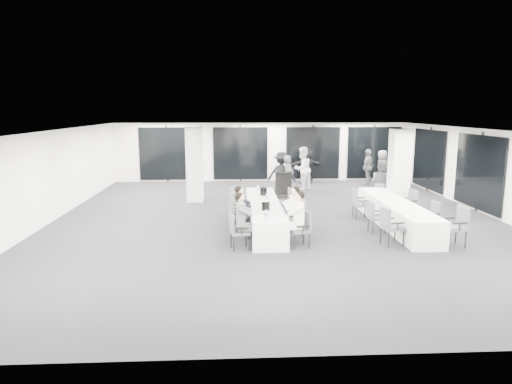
% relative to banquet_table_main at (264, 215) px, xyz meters
% --- Properties ---
extents(room, '(14.04, 16.04, 2.84)m').
position_rel_banquet_table_main_xyz_m(room, '(1.34, 1.89, 1.01)').
color(room, black).
rests_on(room, ground).
extents(column_left, '(0.60, 0.60, 2.80)m').
position_rel_banquet_table_main_xyz_m(column_left, '(-2.34, 3.98, 1.02)').
color(column_left, silver).
rests_on(column_left, floor).
extents(column_right, '(0.60, 0.60, 2.80)m').
position_rel_banquet_table_main_xyz_m(column_right, '(4.66, 1.78, 1.02)').
color(column_right, silver).
rests_on(column_right, floor).
extents(banquet_table_main, '(0.90, 5.00, 0.75)m').
position_rel_banquet_table_main_xyz_m(banquet_table_main, '(0.00, 0.00, 0.00)').
color(banquet_table_main, white).
rests_on(banquet_table_main, floor).
extents(banquet_table_side, '(0.90, 5.00, 0.75)m').
position_rel_banquet_table_main_xyz_m(banquet_table_side, '(3.91, -0.14, 0.00)').
color(banquet_table_side, white).
rests_on(banquet_table_side, floor).
extents(cocktail_table, '(0.74, 0.74, 1.03)m').
position_rel_banquet_table_main_xyz_m(cocktail_table, '(1.07, 4.51, 0.15)').
color(cocktail_table, black).
rests_on(cocktail_table, floor).
extents(chair_main_left_near, '(0.54, 0.57, 0.92)m').
position_rel_banquet_table_main_xyz_m(chair_main_left_near, '(-0.83, -2.15, 0.15)').
color(chair_main_left_near, '#505358').
rests_on(chair_main_left_near, floor).
extents(chair_main_left_second, '(0.57, 0.60, 0.95)m').
position_rel_banquet_table_main_xyz_m(chair_main_left_second, '(-0.83, -1.22, 0.16)').
color(chair_main_left_second, '#505358').
rests_on(chair_main_left_second, floor).
extents(chair_main_left_mid, '(0.49, 0.53, 0.89)m').
position_rel_banquet_table_main_xyz_m(chair_main_left_mid, '(-0.83, -0.25, 0.13)').
color(chair_main_left_mid, '#505358').
rests_on(chair_main_left_mid, floor).
extents(chair_main_left_fourth, '(0.58, 0.60, 0.95)m').
position_rel_banquet_table_main_xyz_m(chair_main_left_fourth, '(-0.83, 0.56, 0.17)').
color(chair_main_left_fourth, '#505358').
rests_on(chair_main_left_fourth, floor).
extents(chair_main_left_far, '(0.49, 0.53, 0.90)m').
position_rel_banquet_table_main_xyz_m(chair_main_left_far, '(-0.83, 1.55, 0.14)').
color(chair_main_left_far, '#505358').
rests_on(chair_main_left_far, floor).
extents(chair_main_right_near, '(0.56, 0.58, 0.92)m').
position_rel_banquet_table_main_xyz_m(chair_main_right_near, '(0.83, -2.03, 0.15)').
color(chair_main_right_near, '#505358').
rests_on(chair_main_right_near, floor).
extents(chair_main_right_second, '(0.54, 0.60, 1.04)m').
position_rel_banquet_table_main_xyz_m(chair_main_right_second, '(0.84, -1.26, 0.22)').
color(chair_main_right_second, '#505358').
rests_on(chair_main_right_second, floor).
extents(chair_main_right_mid, '(0.47, 0.51, 0.87)m').
position_rel_banquet_table_main_xyz_m(chair_main_right_mid, '(0.83, -0.26, 0.12)').
color(chair_main_right_mid, '#505358').
rests_on(chair_main_right_mid, floor).
extents(chair_main_right_fourth, '(0.53, 0.55, 0.86)m').
position_rel_banquet_table_main_xyz_m(chair_main_right_fourth, '(0.82, 0.44, 0.12)').
color(chair_main_right_fourth, '#505358').
rests_on(chair_main_right_fourth, floor).
extents(chair_main_right_far, '(0.47, 0.52, 0.89)m').
position_rel_banquet_table_main_xyz_m(chair_main_right_far, '(0.83, 1.54, 0.14)').
color(chair_main_right_far, '#505358').
rests_on(chair_main_right_far, floor).
extents(chair_side_left_near, '(0.58, 0.61, 0.99)m').
position_rel_banquet_table_main_xyz_m(chair_side_left_near, '(3.07, -2.01, 0.19)').
color(chair_side_left_near, '#505358').
rests_on(chair_side_left_near, floor).
extents(chair_side_left_mid, '(0.47, 0.51, 0.86)m').
position_rel_banquet_table_main_xyz_m(chair_side_left_mid, '(3.08, -0.75, 0.12)').
color(chair_side_left_mid, '#505358').
rests_on(chair_side_left_mid, floor).
extents(chair_side_left_far, '(0.49, 0.55, 0.96)m').
position_rel_banquet_table_main_xyz_m(chair_side_left_far, '(3.07, 0.89, 0.17)').
color(chair_side_left_far, '#505358').
rests_on(chair_side_left_far, floor).
extents(chair_side_right_near, '(0.56, 0.62, 1.03)m').
position_rel_banquet_table_main_xyz_m(chair_side_right_near, '(4.75, -2.19, 0.22)').
color(chair_side_right_near, '#505358').
rests_on(chair_side_right_near, floor).
extents(chair_side_right_mid, '(0.50, 0.54, 0.86)m').
position_rel_banquet_table_main_xyz_m(chair_side_right_mid, '(4.73, -0.76, 0.11)').
color(chair_side_right_mid, '#505358').
rests_on(chair_side_right_mid, floor).
extents(chair_side_right_far, '(0.56, 0.58, 0.91)m').
position_rel_banquet_table_main_xyz_m(chair_side_right_far, '(4.74, 0.92, 0.15)').
color(chair_side_right_far, '#505358').
rests_on(chair_side_right_far, floor).
extents(seated_guest_a, '(0.50, 0.38, 1.44)m').
position_rel_banquet_table_main_xyz_m(seated_guest_a, '(-0.67, -2.14, 0.44)').
color(seated_guest_a, '#5C5E64').
rests_on(seated_guest_a, floor).
extents(seated_guest_b, '(0.50, 0.38, 1.44)m').
position_rel_banquet_table_main_xyz_m(seated_guest_b, '(-0.67, -1.20, 0.44)').
color(seated_guest_b, black).
rests_on(seated_guest_b, floor).
extents(seated_guest_c, '(0.50, 0.38, 1.44)m').
position_rel_banquet_table_main_xyz_m(seated_guest_c, '(0.67, -2.05, 0.44)').
color(seated_guest_c, white).
rests_on(seated_guest_c, floor).
extents(seated_guest_d, '(0.50, 0.38, 1.44)m').
position_rel_banquet_table_main_xyz_m(seated_guest_d, '(0.67, -1.25, 0.44)').
color(seated_guest_d, white).
rests_on(seated_guest_d, floor).
extents(standing_guest_a, '(0.84, 0.88, 1.88)m').
position_rel_banquet_table_main_xyz_m(standing_guest_a, '(1.28, 4.62, 0.57)').
color(standing_guest_a, '#5C5E64').
rests_on(standing_guest_a, floor).
extents(standing_guest_b, '(1.18, 1.11, 2.11)m').
position_rel_banquet_table_main_xyz_m(standing_guest_b, '(2.06, 6.15, 0.68)').
color(standing_guest_b, white).
rests_on(standing_guest_b, floor).
extents(standing_guest_c, '(1.42, 0.97, 2.00)m').
position_rel_banquet_table_main_xyz_m(standing_guest_c, '(1.05, 4.94, 0.62)').
color(standing_guest_c, black).
rests_on(standing_guest_c, floor).
extents(standing_guest_d, '(1.18, 1.24, 1.87)m').
position_rel_banquet_table_main_xyz_m(standing_guest_d, '(5.27, 7.30, 0.56)').
color(standing_guest_d, '#5C5E64').
rests_on(standing_guest_d, floor).
extents(standing_guest_e, '(0.62, 0.93, 1.83)m').
position_rel_banquet_table_main_xyz_m(standing_guest_e, '(5.85, 7.08, 0.54)').
color(standing_guest_e, '#5C5E64').
rests_on(standing_guest_e, floor).
extents(standing_guest_f, '(1.81, 0.97, 1.87)m').
position_rel_banquet_table_main_xyz_m(standing_guest_f, '(2.55, 7.98, 0.56)').
color(standing_guest_f, black).
rests_on(standing_guest_f, floor).
extents(standing_guest_h, '(0.97, 1.06, 1.88)m').
position_rel_banquet_table_main_xyz_m(standing_guest_h, '(4.40, 2.78, 0.56)').
color(standing_guest_h, '#5C5E64').
rests_on(standing_guest_h, floor).
extents(ice_bucket_near, '(0.22, 0.22, 0.25)m').
position_rel_banquet_table_main_xyz_m(ice_bucket_near, '(-0.03, -1.08, 0.50)').
color(ice_bucket_near, black).
rests_on(ice_bucket_near, banquet_table_main).
extents(ice_bucket_far, '(0.23, 0.23, 0.26)m').
position_rel_banquet_table_main_xyz_m(ice_bucket_far, '(0.05, 1.08, 0.50)').
color(ice_bucket_far, black).
rests_on(ice_bucket_far, banquet_table_main).
extents(water_bottle_a, '(0.07, 0.07, 0.21)m').
position_rel_banquet_table_main_xyz_m(water_bottle_a, '(-0.09, -2.02, 0.48)').
color(water_bottle_a, silver).
rests_on(water_bottle_a, banquet_table_main).
extents(water_bottle_b, '(0.07, 0.07, 0.21)m').
position_rel_banquet_table_main_xyz_m(water_bottle_b, '(0.11, 0.26, 0.48)').
color(water_bottle_b, silver).
rests_on(water_bottle_b, banquet_table_main).
extents(water_bottle_c, '(0.07, 0.07, 0.21)m').
position_rel_banquet_table_main_xyz_m(water_bottle_c, '(-0.08, 1.80, 0.48)').
color(water_bottle_c, silver).
rests_on(water_bottle_c, banquet_table_main).
extents(plate_a, '(0.19, 0.19, 0.03)m').
position_rel_banquet_table_main_xyz_m(plate_a, '(-0.06, -1.53, 0.39)').
color(plate_a, white).
rests_on(plate_a, banquet_table_main).
extents(plate_b, '(0.20, 0.20, 0.03)m').
position_rel_banquet_table_main_xyz_m(plate_b, '(0.23, -1.62, 0.39)').
color(plate_b, white).
rests_on(plate_b, banquet_table_main).
extents(plate_c, '(0.18, 0.18, 0.03)m').
position_rel_banquet_table_main_xyz_m(plate_c, '(0.05, -0.73, 0.39)').
color(plate_c, white).
rests_on(plate_c, banquet_table_main).
extents(wine_glass, '(0.08, 0.08, 0.21)m').
position_rel_banquet_table_main_xyz_m(wine_glass, '(0.13, -2.26, 0.53)').
color(wine_glass, silver).
rests_on(wine_glass, banquet_table_main).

